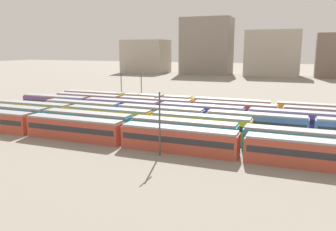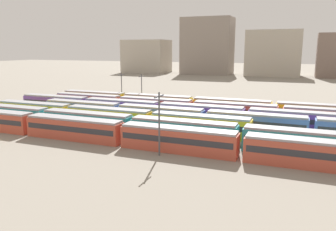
# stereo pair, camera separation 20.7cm
# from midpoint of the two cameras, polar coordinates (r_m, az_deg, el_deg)

# --- Properties ---
(ground_plane) EXTENTS (600.00, 600.00, 0.00)m
(ground_plane) POSITION_cam_midpoint_polar(r_m,az_deg,el_deg) (78.88, -15.77, -0.22)
(ground_plane) COLOR gray
(train_track_0) EXTENTS (93.60, 3.06, 3.75)m
(train_track_0) POSITION_cam_midpoint_polar(r_m,az_deg,el_deg) (50.18, 1.84, -4.08)
(train_track_0) COLOR #BC4C38
(train_track_0) RESTS_ON ground_plane
(train_track_1) EXTENTS (74.70, 3.06, 3.75)m
(train_track_1) POSITION_cam_midpoint_polar(r_m,az_deg,el_deg) (58.93, -6.04, -1.80)
(train_track_1) COLOR teal
(train_track_1) RESTS_ON ground_plane
(train_track_2) EXTENTS (55.80, 3.06, 3.75)m
(train_track_2) POSITION_cam_midpoint_polar(r_m,az_deg,el_deg) (67.26, -10.03, -0.26)
(train_track_2) COLOR yellow
(train_track_2) RESTS_ON ground_plane
(train_track_3) EXTENTS (112.50, 3.06, 3.75)m
(train_track_3) POSITION_cam_midpoint_polar(r_m,az_deg,el_deg) (62.57, 23.44, -1.92)
(train_track_3) COLOR #4C70BC
(train_track_3) RESTS_ON ground_plane
(train_track_4) EXTENTS (112.50, 3.06, 3.75)m
(train_track_4) POSITION_cam_midpoint_polar(r_m,az_deg,el_deg) (68.29, 13.33, -0.22)
(train_track_4) COLOR #6B429E
(train_track_4) RESTS_ON ground_plane
(train_track_5) EXTENTS (112.50, 3.06, 3.75)m
(train_track_5) POSITION_cam_midpoint_polar(r_m,az_deg,el_deg) (72.80, 18.72, 0.19)
(train_track_5) COLOR #BC4C38
(train_track_5) RESTS_ON ground_plane
(train_track_6) EXTENTS (112.50, 3.06, 3.75)m
(train_track_6) POSITION_cam_midpoint_polar(r_m,az_deg,el_deg) (78.01, 17.70, 0.97)
(train_track_6) COLOR yellow
(train_track_6) RESTS_ON ground_plane
(catenary_pole_0) EXTENTS (0.24, 3.20, 9.29)m
(catenary_pole_0) POSITION_cam_midpoint_polar(r_m,az_deg,el_deg) (47.54, -1.39, -0.88)
(catenary_pole_0) COLOR #4C4C51
(catenary_pole_0) RESTS_ON ground_plane
(catenary_pole_1) EXTENTS (0.24, 3.20, 8.60)m
(catenary_pole_1) POSITION_cam_midpoint_polar(r_m,az_deg,el_deg) (89.67, -4.46, 4.66)
(catenary_pole_1) COLOR #4C4C51
(catenary_pole_1) RESTS_ON ground_plane
(catenary_pole_3) EXTENTS (0.24, 3.20, 8.90)m
(catenary_pole_3) POSITION_cam_midpoint_polar(r_m,az_deg,el_deg) (92.03, -7.87, 4.86)
(catenary_pole_3) COLOR #4C4C51
(catenary_pole_3) RESTS_ON ground_plane
(distant_building_0) EXTENTS (27.55, 20.04, 20.59)m
(distant_building_0) POSITION_cam_midpoint_polar(r_m,az_deg,el_deg) (218.66, -3.65, 10.07)
(distant_building_0) COLOR #B2A899
(distant_building_0) RESTS_ON ground_plane
(distant_building_1) EXTENTS (29.21, 18.03, 33.13)m
(distant_building_1) POSITION_cam_midpoint_polar(r_m,az_deg,el_deg) (204.60, 6.79, 11.68)
(distant_building_1) COLOR gray
(distant_building_1) RESTS_ON ground_plane
(distant_building_2) EXTENTS (29.49, 17.36, 25.23)m
(distant_building_2) POSITION_cam_midpoint_polar(r_m,az_deg,el_deg) (198.11, 17.62, 10.11)
(distant_building_2) COLOR #B2A899
(distant_building_2) RESTS_ON ground_plane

